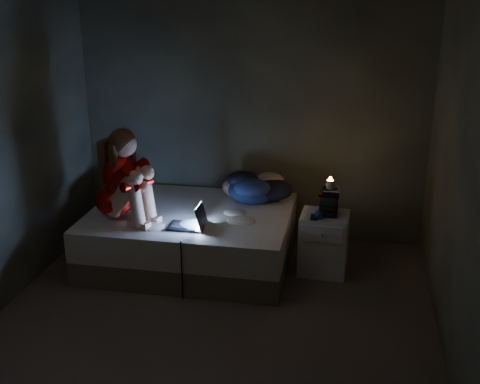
% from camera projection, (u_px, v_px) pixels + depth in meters
% --- Properties ---
extents(floor, '(3.60, 3.80, 0.02)m').
position_uv_depth(floor, '(211.00, 326.00, 4.90)').
color(floor, '#4E4945').
rests_on(floor, ground).
extents(wall_back, '(3.60, 0.02, 2.60)m').
position_uv_depth(wall_back, '(252.00, 117.00, 6.23)').
color(wall_back, '#31322F').
rests_on(wall_back, ground).
extents(wall_front, '(3.60, 0.02, 2.60)m').
position_uv_depth(wall_front, '(109.00, 301.00, 2.69)').
color(wall_front, '#31322F').
rests_on(wall_front, ground).
extents(wall_right, '(0.02, 3.80, 2.60)m').
position_uv_depth(wall_right, '(464.00, 188.00, 4.14)').
color(wall_right, '#31322F').
rests_on(wall_right, ground).
extents(bed, '(1.93, 1.44, 0.53)m').
position_uv_depth(bed, '(191.00, 237.00, 5.91)').
color(bed, beige).
rests_on(bed, ground).
extents(pillow, '(0.43, 0.30, 0.12)m').
position_uv_depth(pillow, '(125.00, 194.00, 6.10)').
color(pillow, silver).
rests_on(pillow, bed).
extents(woman, '(0.63, 0.51, 0.88)m').
position_uv_depth(woman, '(113.00, 173.00, 5.51)').
color(woman, '#9F0400').
rests_on(woman, bed).
extents(laptop, '(0.34, 0.24, 0.24)m').
position_uv_depth(laptop, '(186.00, 215.00, 5.41)').
color(laptop, black).
rests_on(laptop, bed).
extents(clothes_pile, '(0.60, 0.52, 0.32)m').
position_uv_depth(clothes_pile, '(253.00, 186.00, 6.05)').
color(clothes_pile, navy).
rests_on(clothes_pile, bed).
extents(nightstand, '(0.46, 0.41, 0.59)m').
position_uv_depth(nightstand, '(324.00, 243.00, 5.70)').
color(nightstand, white).
rests_on(nightstand, ground).
extents(book_stack, '(0.19, 0.25, 0.27)m').
position_uv_depth(book_stack, '(329.00, 200.00, 5.56)').
color(book_stack, black).
rests_on(book_stack, nightstand).
extents(candle, '(0.07, 0.07, 0.08)m').
position_uv_depth(candle, '(330.00, 183.00, 5.50)').
color(candle, beige).
rests_on(candle, book_stack).
extents(phone, '(0.08, 0.14, 0.01)m').
position_uv_depth(phone, '(315.00, 217.00, 5.51)').
color(phone, black).
rests_on(phone, nightstand).
extents(blue_orb, '(0.08, 0.08, 0.08)m').
position_uv_depth(blue_orb, '(320.00, 215.00, 5.48)').
color(blue_orb, navy).
rests_on(blue_orb, nightstand).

